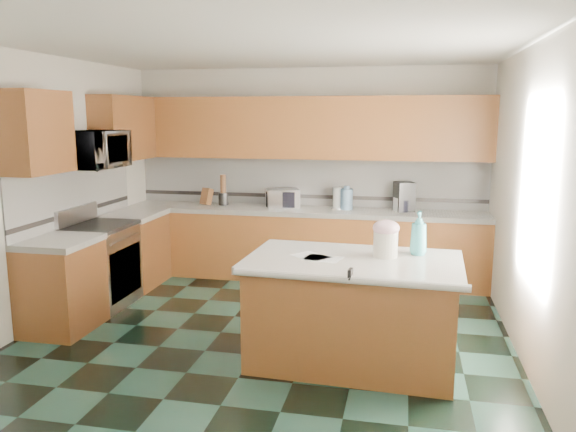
% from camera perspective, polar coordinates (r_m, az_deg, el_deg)
% --- Properties ---
extents(floor, '(4.60, 4.60, 0.00)m').
position_cam_1_polar(floor, '(5.53, -2.32, -12.07)').
color(floor, black).
rests_on(floor, ground).
extents(ceiling, '(4.60, 4.60, 0.00)m').
position_cam_1_polar(ceiling, '(5.16, -2.54, 16.91)').
color(ceiling, white).
rests_on(ceiling, ground).
extents(wall_back, '(4.60, 0.04, 2.70)m').
position_cam_1_polar(wall_back, '(7.43, 1.99, 4.42)').
color(wall_back, silver).
rests_on(wall_back, ground).
extents(wall_front, '(4.60, 0.04, 2.70)m').
position_cam_1_polar(wall_front, '(3.02, -13.33, -4.36)').
color(wall_front, silver).
rests_on(wall_front, ground).
extents(wall_left, '(0.04, 4.60, 2.70)m').
position_cam_1_polar(wall_left, '(6.17, -23.83, 2.37)').
color(wall_left, silver).
rests_on(wall_left, ground).
extents(wall_right, '(0.04, 4.60, 2.70)m').
position_cam_1_polar(wall_right, '(5.13, 23.59, 0.97)').
color(wall_right, silver).
rests_on(wall_right, ground).
extents(back_base_cab, '(4.60, 0.60, 0.86)m').
position_cam_1_polar(back_base_cab, '(7.27, 1.52, -3.06)').
color(back_base_cab, '#331B0C').
rests_on(back_base_cab, ground).
extents(back_countertop, '(4.60, 0.64, 0.06)m').
position_cam_1_polar(back_countertop, '(7.18, 1.53, 0.51)').
color(back_countertop, white).
rests_on(back_countertop, back_base_cab).
extents(back_upper_cab, '(4.60, 0.33, 0.78)m').
position_cam_1_polar(back_upper_cab, '(7.21, 1.77, 8.95)').
color(back_upper_cab, '#331B0C').
rests_on(back_upper_cab, wall_back).
extents(back_backsplash, '(4.60, 0.02, 0.63)m').
position_cam_1_polar(back_backsplash, '(7.41, 1.95, 3.51)').
color(back_backsplash, silver).
rests_on(back_backsplash, back_countertop).
extents(back_accent_band, '(4.60, 0.01, 0.05)m').
position_cam_1_polar(back_accent_band, '(7.43, 1.93, 2.01)').
color(back_accent_band, black).
rests_on(back_accent_band, back_countertop).
extents(left_base_cab_rear, '(0.60, 0.82, 0.86)m').
position_cam_1_polar(left_base_cab_rear, '(7.25, -15.32, -3.47)').
color(left_base_cab_rear, '#331B0C').
rests_on(left_base_cab_rear, ground).
extents(left_counter_rear, '(0.64, 0.82, 0.06)m').
position_cam_1_polar(left_counter_rear, '(7.16, -15.49, 0.11)').
color(left_counter_rear, white).
rests_on(left_counter_rear, left_base_cab_rear).
extents(left_base_cab_front, '(0.60, 0.72, 0.86)m').
position_cam_1_polar(left_base_cab_front, '(5.98, -22.01, -6.75)').
color(left_base_cab_front, '#331B0C').
rests_on(left_base_cab_front, ground).
extents(left_counter_front, '(0.64, 0.72, 0.06)m').
position_cam_1_polar(left_counter_front, '(5.87, -22.31, -2.45)').
color(left_counter_front, white).
rests_on(left_counter_front, left_base_cab_front).
extents(left_backsplash, '(0.02, 2.30, 0.63)m').
position_cam_1_polar(left_backsplash, '(6.61, -20.78, 2.05)').
color(left_backsplash, silver).
rests_on(left_backsplash, wall_left).
extents(left_accent_band, '(0.01, 2.30, 0.05)m').
position_cam_1_polar(left_accent_band, '(6.64, -20.63, 0.38)').
color(left_accent_band, black).
rests_on(left_accent_band, wall_left).
extents(left_upper_cab_rear, '(0.33, 1.09, 0.78)m').
position_cam_1_polar(left_upper_cab_rear, '(7.24, -16.36, 8.55)').
color(left_upper_cab_rear, '#331B0C').
rests_on(left_upper_cab_rear, wall_left).
extents(left_upper_cab_front, '(0.33, 0.72, 0.78)m').
position_cam_1_polar(left_upper_cab_front, '(5.82, -24.12, 7.78)').
color(left_upper_cab_front, '#331B0C').
rests_on(left_upper_cab_front, wall_left).
extents(range_body, '(0.60, 0.76, 0.88)m').
position_cam_1_polar(range_body, '(6.58, -18.45, -4.93)').
color(range_body, '#B7B7BC').
rests_on(range_body, ground).
extents(range_oven_door, '(0.02, 0.68, 0.55)m').
position_cam_1_polar(range_oven_door, '(6.45, -16.19, -5.48)').
color(range_oven_door, black).
rests_on(range_oven_door, range_body).
extents(range_cooktop, '(0.62, 0.78, 0.04)m').
position_cam_1_polar(range_cooktop, '(6.48, -18.68, -1.00)').
color(range_cooktop, black).
rests_on(range_cooktop, range_body).
extents(range_handle, '(0.02, 0.66, 0.02)m').
position_cam_1_polar(range_handle, '(6.34, -16.12, -2.19)').
color(range_handle, '#B7B7BC').
rests_on(range_handle, range_body).
extents(range_backguard, '(0.06, 0.76, 0.18)m').
position_cam_1_polar(range_backguard, '(6.59, -20.69, 0.13)').
color(range_backguard, '#B7B7BC').
rests_on(range_backguard, range_body).
extents(microwave, '(0.50, 0.73, 0.41)m').
position_cam_1_polar(microwave, '(6.37, -19.10, 6.37)').
color(microwave, '#B7B7BC').
rests_on(microwave, wall_left).
extents(island_base, '(1.72, 1.04, 0.86)m').
position_cam_1_polar(island_base, '(4.87, 6.54, -9.89)').
color(island_base, '#331B0C').
rests_on(island_base, ground).
extents(island_top, '(1.82, 1.14, 0.06)m').
position_cam_1_polar(island_top, '(4.73, 6.66, -4.65)').
color(island_top, white).
rests_on(island_top, island_base).
extents(island_bullnose, '(1.77, 0.15, 0.06)m').
position_cam_1_polar(island_bullnose, '(4.22, 5.99, -6.45)').
color(island_bullnose, white).
rests_on(island_bullnose, island_base).
extents(treat_jar, '(0.26, 0.26, 0.21)m').
position_cam_1_polar(treat_jar, '(4.79, 9.88, -2.85)').
color(treat_jar, silver).
rests_on(treat_jar, island_top).
extents(treat_jar_lid, '(0.22, 0.22, 0.14)m').
position_cam_1_polar(treat_jar_lid, '(4.76, 9.94, -1.21)').
color(treat_jar_lid, beige).
rests_on(treat_jar_lid, treat_jar).
extents(treat_jar_knob, '(0.07, 0.03, 0.03)m').
position_cam_1_polar(treat_jar_knob, '(4.75, 9.95, -0.64)').
color(treat_jar_knob, tan).
rests_on(treat_jar_knob, treat_jar_lid).
extents(treat_jar_knob_end_l, '(0.04, 0.04, 0.04)m').
position_cam_1_polar(treat_jar_knob_end_l, '(4.75, 9.51, -0.62)').
color(treat_jar_knob_end_l, tan).
rests_on(treat_jar_knob_end_l, treat_jar_lid).
extents(treat_jar_knob_end_r, '(0.04, 0.04, 0.04)m').
position_cam_1_polar(treat_jar_knob_end_r, '(4.75, 10.40, -0.66)').
color(treat_jar_knob_end_r, tan).
rests_on(treat_jar_knob_end_r, treat_jar_lid).
extents(soap_bottle_island, '(0.18, 0.18, 0.37)m').
position_cam_1_polar(soap_bottle_island, '(4.90, 13.14, -1.71)').
color(soap_bottle_island, teal).
rests_on(soap_bottle_island, island_top).
extents(paper_sheet_a, '(0.34, 0.28, 0.00)m').
position_cam_1_polar(paper_sheet_a, '(4.70, 3.56, -4.31)').
color(paper_sheet_a, white).
rests_on(paper_sheet_a, island_top).
extents(paper_sheet_b, '(0.38, 0.36, 0.00)m').
position_cam_1_polar(paper_sheet_b, '(4.76, 2.34, -4.10)').
color(paper_sheet_b, white).
rests_on(paper_sheet_b, island_top).
extents(clamp_body, '(0.03, 0.09, 0.08)m').
position_cam_1_polar(clamp_body, '(4.23, 6.35, -5.87)').
color(clamp_body, black).
rests_on(clamp_body, island_top).
extents(clamp_handle, '(0.01, 0.06, 0.01)m').
position_cam_1_polar(clamp_handle, '(4.19, 6.27, -6.33)').
color(clamp_handle, black).
rests_on(clamp_handle, island_top).
extents(knife_block, '(0.17, 0.20, 0.24)m').
position_cam_1_polar(knife_block, '(7.55, -8.27, 1.96)').
color(knife_block, '#472814').
rests_on(knife_block, back_countertop).
extents(utensil_crock, '(0.13, 0.13, 0.16)m').
position_cam_1_polar(utensil_crock, '(7.51, -6.59, 1.74)').
color(utensil_crock, black).
rests_on(utensil_crock, back_countertop).
extents(utensil_bundle, '(0.08, 0.08, 0.24)m').
position_cam_1_polar(utensil_bundle, '(7.48, -6.62, 3.28)').
color(utensil_bundle, '#472814').
rests_on(utensil_bundle, utensil_crock).
extents(toaster_oven, '(0.49, 0.41, 0.24)m').
position_cam_1_polar(toaster_oven, '(7.26, -0.55, 1.82)').
color(toaster_oven, '#B7B7BC').
rests_on(toaster_oven, back_countertop).
extents(toaster_oven_door, '(0.37, 0.01, 0.20)m').
position_cam_1_polar(toaster_oven_door, '(7.13, -0.78, 1.67)').
color(toaster_oven_door, black).
rests_on(toaster_oven_door, toaster_oven).
extents(paper_towel, '(0.12, 0.12, 0.27)m').
position_cam_1_polar(paper_towel, '(7.19, 5.06, 1.82)').
color(paper_towel, white).
rests_on(paper_towel, back_countertop).
extents(paper_towel_base, '(0.18, 0.18, 0.01)m').
position_cam_1_polar(paper_towel_base, '(7.21, 5.05, 0.82)').
color(paper_towel_base, '#B7B7BC').
rests_on(paper_towel_base, back_countertop).
extents(water_jug, '(0.16, 0.16, 0.26)m').
position_cam_1_polar(water_jug, '(7.14, 5.97, 1.72)').
color(water_jug, '#6186AB').
rests_on(water_jug, back_countertop).
extents(water_jug_neck, '(0.07, 0.07, 0.04)m').
position_cam_1_polar(water_jug_neck, '(7.12, 5.99, 2.91)').
color(water_jug_neck, '#6186AB').
rests_on(water_jug_neck, water_jug).
extents(coffee_maker, '(0.28, 0.30, 0.36)m').
position_cam_1_polar(coffee_maker, '(7.11, 11.72, 1.94)').
color(coffee_maker, black).
rests_on(coffee_maker, back_countertop).
extents(coffee_carafe, '(0.15, 0.15, 0.15)m').
position_cam_1_polar(coffee_carafe, '(7.08, 11.69, 1.02)').
color(coffee_carafe, black).
rests_on(coffee_carafe, back_countertop).
extents(soap_bottle_back, '(0.16, 0.16, 0.25)m').
position_cam_1_polar(soap_bottle_back, '(7.09, 11.25, 1.49)').
color(soap_bottle_back, white).
rests_on(soap_bottle_back, back_countertop).
extents(soap_back_cap, '(0.02, 0.02, 0.03)m').
position_cam_1_polar(soap_back_cap, '(7.07, 11.29, 2.63)').
color(soap_back_cap, red).
rests_on(soap_back_cap, soap_bottle_back).
extents(window_light_proxy, '(0.02, 1.40, 1.10)m').
position_cam_1_polar(window_light_proxy, '(4.91, 23.83, 2.35)').
color(window_light_proxy, white).
rests_on(window_light_proxy, wall_right).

